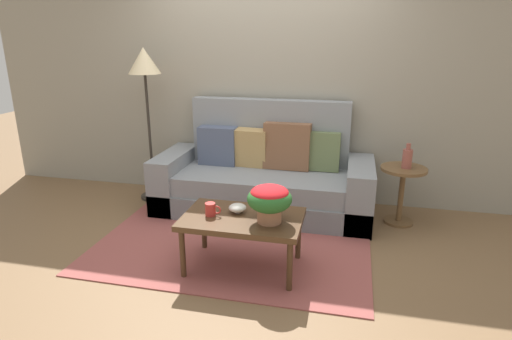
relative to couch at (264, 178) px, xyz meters
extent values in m
plane|color=brown|center=(-0.10, -0.70, -0.34)|extent=(14.00, 14.00, 0.00)
cube|color=gray|center=(-0.10, 0.46, 0.98)|extent=(6.40, 0.12, 2.63)
cube|color=#994C47|center=(-0.10, -0.79, -0.33)|extent=(2.36, 1.75, 0.01)
cube|color=slate|center=(0.00, -0.08, -0.22)|extent=(2.19, 0.87, 0.24)
cube|color=gray|center=(0.00, -0.10, -0.01)|extent=(1.68, 0.78, 0.19)
cube|color=gray|center=(0.00, 0.28, 0.33)|extent=(1.68, 0.16, 0.90)
cube|color=gray|center=(-0.97, -0.08, -0.05)|extent=(0.25, 0.87, 0.58)
cube|color=gray|center=(0.97, -0.08, -0.05)|extent=(0.25, 0.87, 0.58)
cube|color=tan|center=(-0.19, 0.12, 0.29)|extent=(0.41, 0.21, 0.40)
cube|color=#4C5670|center=(-0.53, 0.11, 0.29)|extent=(0.41, 0.19, 0.41)
cube|color=brown|center=(0.21, 0.12, 0.33)|extent=(0.48, 0.20, 0.49)
cube|color=#607047|center=(0.55, 0.14, 0.29)|extent=(0.40, 0.16, 0.41)
cylinder|color=#442D1B|center=(-0.32, -1.45, -0.14)|extent=(0.04, 0.04, 0.40)
cylinder|color=#442D1B|center=(0.49, -1.45, -0.14)|extent=(0.04, 0.04, 0.40)
cylinder|color=#442D1B|center=(-0.32, -0.98, -0.14)|extent=(0.04, 0.04, 0.40)
cylinder|color=#442D1B|center=(0.49, -0.98, -0.14)|extent=(0.04, 0.04, 0.40)
cube|color=#4C331E|center=(0.08, -1.22, 0.08)|extent=(0.91, 0.58, 0.04)
cylinder|color=brown|center=(1.36, -0.05, -0.33)|extent=(0.28, 0.28, 0.03)
cylinder|color=brown|center=(1.36, -0.05, -0.06)|extent=(0.05, 0.05, 0.51)
cylinder|color=brown|center=(1.36, -0.05, 0.21)|extent=(0.43, 0.43, 0.03)
cylinder|color=#2D2823|center=(-1.28, 0.04, -0.32)|extent=(0.29, 0.29, 0.03)
cylinder|color=#2D2823|center=(-1.28, 0.04, 0.37)|extent=(0.03, 0.03, 1.35)
cone|color=beige|center=(-1.28, 0.04, 1.17)|extent=(0.34, 0.34, 0.27)
cylinder|color=#A36B4C|center=(0.30, -1.27, 0.16)|extent=(0.18, 0.18, 0.12)
ellipsoid|color=#286028|center=(0.30, -1.27, 0.29)|extent=(0.33, 0.33, 0.19)
ellipsoid|color=red|center=(0.30, -1.27, 0.33)|extent=(0.28, 0.28, 0.11)
cylinder|color=red|center=(-0.16, -1.25, 0.15)|extent=(0.08, 0.08, 0.10)
torus|color=red|center=(-0.11, -1.25, 0.15)|extent=(0.07, 0.01, 0.07)
cylinder|color=silver|center=(0.03, -1.15, 0.11)|extent=(0.05, 0.05, 0.02)
ellipsoid|color=silver|center=(0.03, -1.15, 0.14)|extent=(0.14, 0.14, 0.06)
cylinder|color=#934C42|center=(1.38, -0.06, 0.32)|extent=(0.09, 0.09, 0.18)
cylinder|color=#934C42|center=(1.38, -0.06, 0.44)|extent=(0.04, 0.04, 0.06)
camera|label=1|loc=(0.85, -4.11, 1.43)|focal=29.88mm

